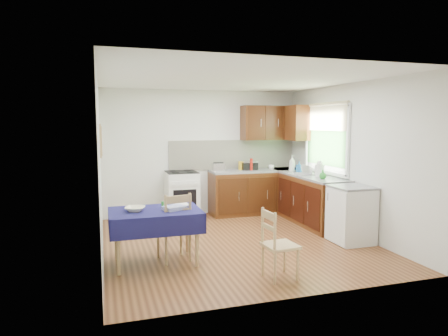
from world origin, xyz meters
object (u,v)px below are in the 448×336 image
object	(u,v)px
dish_rack	(307,173)
kettle	(320,169)
dining_table	(155,218)
chair_far	(175,225)
chair_near	(277,242)
toaster	(218,167)
sandwich_press	(249,165)

from	to	relation	value
dish_rack	kettle	distance (m)	0.36
kettle	dish_rack	bearing A→B (deg)	102.62
dining_table	chair_far	world-z (taller)	chair_far
chair_near	kettle	size ratio (longest dim) A/B	2.93
dining_table	toaster	distance (m)	2.80
chair_far	dish_rack	xyz separation A→B (m)	(2.72, 1.39, 0.43)
toaster	dish_rack	xyz separation A→B (m)	(1.44, -0.91, -0.06)
chair_far	sandwich_press	xyz separation A→B (m)	(1.96, 2.42, 0.50)
sandwich_press	chair_far	bearing A→B (deg)	-127.94
chair_near	dish_rack	world-z (taller)	dish_rack
chair_near	kettle	world-z (taller)	kettle
sandwich_press	dish_rack	distance (m)	1.28
dining_table	toaster	bearing A→B (deg)	70.15
dining_table	kettle	world-z (taller)	kettle
sandwich_press	dining_table	bearing A→B (deg)	-131.43
toaster	sandwich_press	size ratio (longest dim) A/B	0.76
chair_far	sandwich_press	bearing A→B (deg)	-139.13
dish_rack	kettle	xyz separation A→B (m)	(0.07, -0.33, 0.10)
dining_table	sandwich_press	size ratio (longest dim) A/B	3.78
chair_near	chair_far	bearing A→B (deg)	42.43
chair_far	sandwich_press	size ratio (longest dim) A/B	2.98
dining_table	dish_rack	size ratio (longest dim) A/B	3.07
chair_far	chair_near	bearing A→B (deg)	127.01
dining_table	dish_rack	distance (m)	3.30
dish_rack	kettle	bearing A→B (deg)	-67.33
chair_far	chair_near	world-z (taller)	chair_far
chair_near	dish_rack	size ratio (longest dim) A/B	2.19
dining_table	chair_far	size ratio (longest dim) A/B	1.27
kettle	chair_near	bearing A→B (deg)	-130.76
chair_near	sandwich_press	xyz separation A→B (m)	(0.92, 3.39, 0.54)
dining_table	toaster	size ratio (longest dim) A/B	4.95
chair_far	dish_rack	distance (m)	3.08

